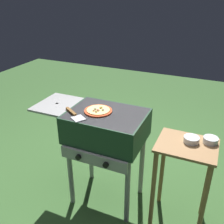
% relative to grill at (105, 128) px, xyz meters
% --- Properties ---
extents(ground_plane, '(8.00, 8.00, 0.00)m').
position_rel_grill_xyz_m(ground_plane, '(0.01, 0.00, -0.76)').
color(ground_plane, '#38602D').
extents(grill, '(0.96, 0.53, 0.90)m').
position_rel_grill_xyz_m(grill, '(0.00, 0.00, 0.00)').
color(grill, '#193823').
rests_on(grill, ground_plane).
extents(pizza_cheese, '(0.23, 0.23, 0.04)m').
position_rel_grill_xyz_m(pizza_cheese, '(-0.06, 0.01, 0.15)').
color(pizza_cheese, '#C64723').
rests_on(pizza_cheese, grill).
extents(spatula, '(0.25, 0.19, 0.02)m').
position_rel_grill_xyz_m(spatula, '(-0.21, -0.13, 0.15)').
color(spatula, '#B7BABF').
rests_on(spatula, grill).
extents(prep_table, '(0.44, 0.36, 0.77)m').
position_rel_grill_xyz_m(prep_table, '(0.67, 0.00, -0.21)').
color(prep_table, olive).
rests_on(prep_table, ground_plane).
extents(topping_bowl_near, '(0.11, 0.11, 0.04)m').
position_rel_grill_xyz_m(topping_bowl_near, '(0.83, 0.10, 0.04)').
color(topping_bowl_near, silver).
rests_on(topping_bowl_near, prep_table).
extents(topping_bowl_far, '(0.12, 0.12, 0.04)m').
position_rel_grill_xyz_m(topping_bowl_far, '(0.70, 0.05, 0.04)').
color(topping_bowl_far, silver).
rests_on(topping_bowl_far, prep_table).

